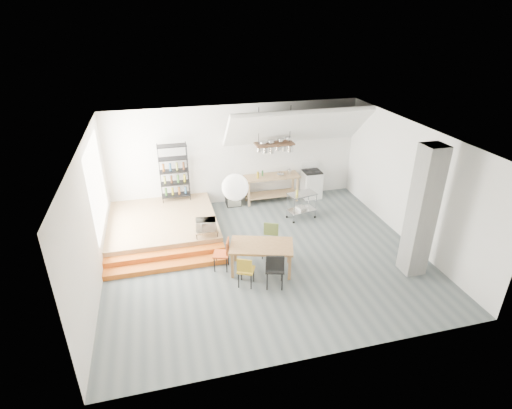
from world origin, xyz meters
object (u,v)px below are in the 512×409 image
object	(u,v)px
dining_table	(262,248)
mini_fridge	(233,194)
rolling_cart	(302,202)
stove	(311,184)

from	to	relation	value
dining_table	mini_fridge	distance (m)	3.79
rolling_cart	mini_fridge	bearing A→B (deg)	129.61
stove	rolling_cart	size ratio (longest dim) A/B	1.29
rolling_cart	mini_fridge	size ratio (longest dim) A/B	1.16
dining_table	mini_fridge	world-z (taller)	mini_fridge
dining_table	rolling_cart	bearing A→B (deg)	68.46
stove	mini_fridge	size ratio (longest dim) A/B	1.50
dining_table	mini_fridge	xyz separation A→B (m)	(0.05, 3.78, -0.24)
stove	rolling_cart	distance (m)	1.65
dining_table	rolling_cart	world-z (taller)	rolling_cart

